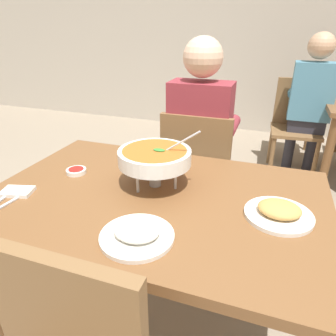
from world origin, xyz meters
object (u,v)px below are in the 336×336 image
Objects in this scene: dining_table_main at (156,215)px; appetizer_plate at (279,212)px; diner_main at (201,135)px; sauce_dish at (76,171)px; chair_bg_middle at (296,121)px; chair_bg_right at (305,111)px; curry_bowl at (155,157)px; patron_bg_middle at (311,99)px; rice_plate at (137,233)px; chair_diner_main at (198,171)px.

dining_table_main is 5.59× the size of appetizer_plate.
diner_main is 14.56× the size of sauce_dish.
diner_main reaches higher than chair_bg_middle.
chair_bg_right is at bearing 74.31° from dining_table_main.
chair_bg_right is at bearing 76.33° from chair_bg_middle.
appetizer_plate reaches higher than dining_table_main.
appetizer_plate is (0.47, -0.77, 0.01)m from diner_main.
diner_main reaches higher than curry_bowl.
sauce_dish is (-0.41, 0.06, 0.11)m from dining_table_main.
sauce_dish reaches higher than dining_table_main.
patron_bg_middle is at bearing 69.83° from curry_bowl.
curry_bowl reaches higher than sauce_dish.
chair_bg_middle is (0.62, 1.37, -0.24)m from diner_main.
patron_bg_middle is at bearing 74.40° from rice_plate.
diner_main is 1.46× the size of chair_bg_middle.
diner_main reaches higher than appetizer_plate.
patron_bg_middle is (0.23, 2.07, -0.01)m from appetizer_plate.
rice_plate is 2.94m from chair_bg_right.
appetizer_plate is at bearing -58.45° from diner_main.
chair_bg_right is (0.75, 2.50, -0.36)m from curry_bowl.
chair_bg_middle is 0.26m from patron_bg_middle.
chair_diner_main is at bearing -113.67° from chair_bg_middle.
curry_bowl is 3.69× the size of sauce_dish.
chair_bg_middle is at bearing 72.62° from curry_bowl.
appetizer_plate is at bearing -57.32° from chair_diner_main.
dining_table_main is 2.18m from patron_bg_middle.
sauce_dish is at bearing 143.58° from rice_plate.
chair_diner_main is at bearing -90.00° from diner_main.
rice_plate reaches higher than dining_table_main.
appetizer_plate is (0.50, -0.08, -0.11)m from curry_bowl.
chair_bg_right is (0.72, 2.57, -0.13)m from dining_table_main.
chair_bg_right reaches higher than rice_plate.
dining_table_main is 1.49× the size of chair_diner_main.
curry_bowl is at bearing -106.74° from chair_bg_right.
chair_bg_right is at bearing 87.83° from patron_bg_middle.
curry_bowl is at bearing -110.17° from patron_bg_middle.
dining_table_main is at bearing -106.10° from chair_bg_middle.
chair_diner_main is at bearing -111.41° from chair_bg_right.
appetizer_plate is (0.42, 0.28, 0.00)m from rice_plate.
dining_table_main is 0.77m from diner_main.
chair_bg_middle is (1.03, 2.08, -0.24)m from sauce_dish.
sauce_dish is at bearing -119.11° from patron_bg_middle.
diner_main is 1.52m from chair_bg_middle.
patron_bg_middle is at bearing 61.66° from diner_main.
chair_bg_right is 0.69× the size of patron_bg_middle.
chair_diner_main is 10.00× the size of sauce_dish.
diner_main is at bearing 121.55° from appetizer_plate.
rice_plate is (0.05, -0.28, 0.12)m from dining_table_main.
sauce_dish is 0.07× the size of patron_bg_middle.
appetizer_plate is at bearing -93.89° from chair_bg_middle.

